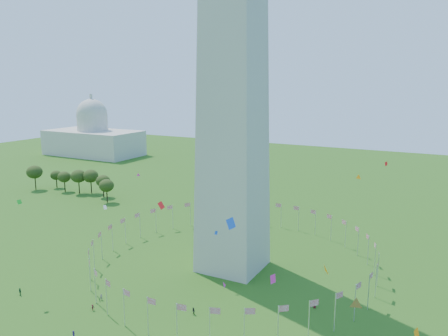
% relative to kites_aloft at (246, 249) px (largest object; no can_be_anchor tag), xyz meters
% --- Properties ---
extents(flag_ring, '(80.24, 80.24, 9.00)m').
position_rel_kites_aloft_xyz_m(flag_ring, '(-17.62, 29.24, -14.64)').
color(flag_ring, silver).
rests_on(flag_ring, ground).
extents(capitol_building, '(70.00, 35.00, 46.00)m').
position_rel_kites_aloft_xyz_m(capitol_building, '(-197.62, 159.24, 3.86)').
color(capitol_building, beige).
rests_on(capitol_building, ground).
extents(kites_aloft, '(119.75, 79.69, 31.11)m').
position_rel_kites_aloft_xyz_m(kites_aloft, '(0.00, 0.00, 0.00)').
color(kites_aloft, orange).
rests_on(kites_aloft, ground).
extents(tree_line_west, '(55.58, 15.80, 12.03)m').
position_rel_kites_aloft_xyz_m(tree_line_west, '(-123.40, 69.91, -13.69)').
color(tree_line_west, '#384E1A').
rests_on(tree_line_west, ground).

